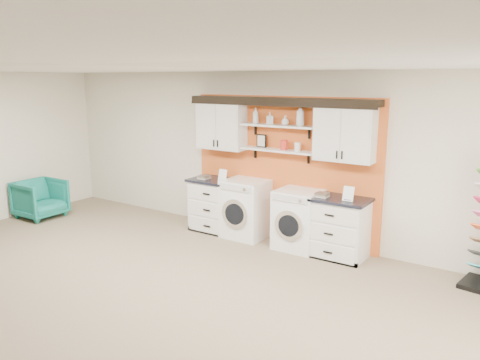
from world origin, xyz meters
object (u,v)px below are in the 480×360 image
Objects in this scene: base_cabinet_right at (337,227)px; base_cabinet_left at (217,205)px; dryer at (299,219)px; armchair at (40,199)px; washer at (246,209)px.

base_cabinet_left is at bearing -180.00° from base_cabinet_right.
dryer is (-0.65, -0.00, 0.01)m from base_cabinet_right.
base_cabinet_right is 0.99× the size of dryer.
base_cabinet_left is 1.61m from dryer.
base_cabinet_right is 1.16× the size of armchair.
washer is at bearing -0.32° from base_cabinet_left.
base_cabinet_left is at bearing -70.66° from armchair.
armchair is (-3.37, -1.27, -0.10)m from base_cabinet_left.
base_cabinet_left is 0.96× the size of washer.
dryer is 5.14m from armchair.
armchair is (-4.98, -1.27, -0.11)m from dryer.
base_cabinet_right is at bearing 0.12° from washer.
dryer reaches higher than armchair.
washer is at bearing -179.88° from base_cabinet_right.
dryer is at bearing -77.06° from armchair.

